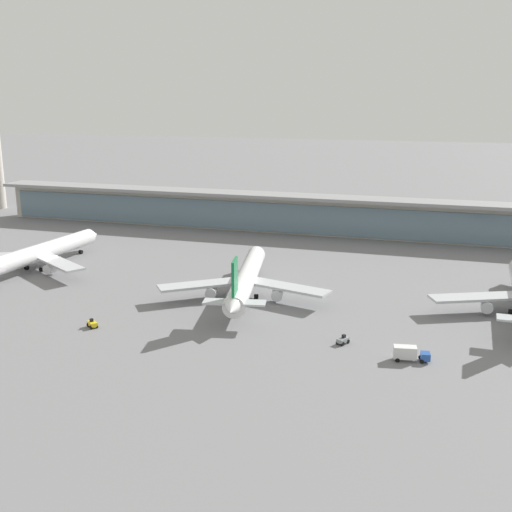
{
  "coord_description": "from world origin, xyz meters",
  "views": [
    {
      "loc": [
        51.07,
        -158.74,
        52.78
      ],
      "look_at": [
        0.0,
        10.02,
        7.3
      ],
      "focal_mm": 44.13,
      "sensor_mm": 36.0,
      "label": 1
    }
  ],
  "objects": [
    {
      "name": "airliner_left_stand",
      "position": [
        -68.45,
        1.61,
        5.0
      ],
      "size": [
        45.67,
        59.67,
        15.88
      ],
      "color": "white",
      "rests_on": "ground"
    },
    {
      "name": "service_truck_near_nose_yellow",
      "position": [
        -25.46,
        -37.82,
        0.87
      ],
      "size": [
        3.31,
        3.07,
        2.05
      ],
      "color": "yellow",
      "rests_on": "ground"
    },
    {
      "name": "airliner_centre_stand",
      "position": [
        1.93,
        -5.58,
        5.0
      ],
      "size": [
        45.1,
        59.37,
        15.88
      ],
      "color": "white",
      "rests_on": "ground"
    },
    {
      "name": "terminal_building",
      "position": [
        0.0,
        76.67,
        7.87
      ],
      "size": [
        264.37,
        12.8,
        15.2
      ],
      "color": "#B2ADA3",
      "rests_on": "ground"
    },
    {
      "name": "service_truck_by_tail_grey",
      "position": [
        32.16,
        -30.83,
        0.87
      ],
      "size": [
        2.81,
        3.32,
        2.05
      ],
      "color": "gray",
      "rests_on": "ground"
    },
    {
      "name": "ground_plane",
      "position": [
        0.0,
        0.0,
        0.0
      ],
      "size": [
        1200.0,
        1200.0,
        0.0
      ],
      "primitive_type": "plane",
      "color": "slate"
    },
    {
      "name": "service_truck_mid_apron_blue",
      "position": [
        46.46,
        -35.92,
        1.69
      ],
      "size": [
        7.57,
        3.4,
        3.1
      ],
      "color": "#234C9E",
      "rests_on": "ground"
    }
  ]
}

